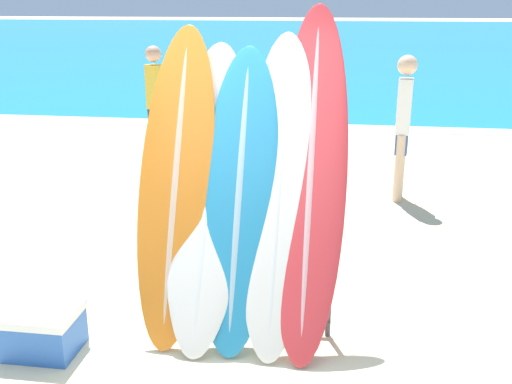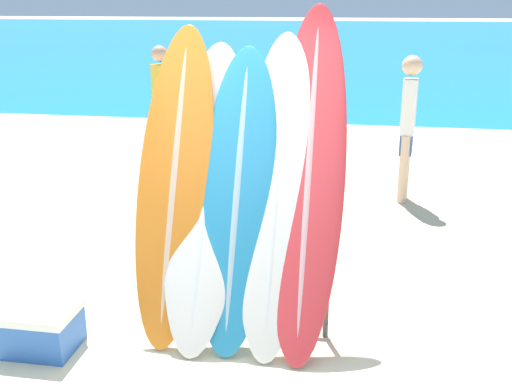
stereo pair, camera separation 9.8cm
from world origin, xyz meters
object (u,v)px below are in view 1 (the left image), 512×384
object	(u,v)px
surfboard_slot_3	(279,190)
surfboard_slot_2	(239,196)
surfboard_rack	(240,276)
surfboard_slot_1	(208,192)
person_near_water	(403,123)
surfboard_slot_4	(310,175)
cooler_box	(44,330)
person_mid_beach	(156,101)
surfboard_slot_0	(176,182)

from	to	relation	value
surfboard_slot_3	surfboard_slot_2	bearing A→B (deg)	-172.13
surfboard_rack	surfboard_slot_2	bearing A→B (deg)	99.12
surfboard_slot_1	person_near_water	xyz separation A→B (m)	(1.64, 3.18, -0.08)
surfboard_slot_2	surfboard_slot_4	distance (m)	0.53
person_near_water	surfboard_slot_1	bearing A→B (deg)	-19.72
surfboard_slot_4	cooler_box	bearing A→B (deg)	-159.27
surfboard_slot_1	person_mid_beach	xyz separation A→B (m)	(-1.77, 4.38, -0.09)
surfboard_slot_3	person_mid_beach	bearing A→B (deg)	117.58
surfboard_slot_4	person_near_water	world-z (taller)	surfboard_slot_4
surfboard_slot_0	person_mid_beach	bearing A→B (deg)	109.37
surfboard_rack	surfboard_slot_3	bearing A→B (deg)	25.02
surfboard_slot_4	person_near_water	size ratio (longest dim) A/B	1.34
surfboard_slot_1	person_mid_beach	distance (m)	4.72
person_mid_beach	cooler_box	world-z (taller)	person_mid_beach
person_mid_beach	person_near_water	bearing A→B (deg)	-165.44
person_near_water	cooler_box	xyz separation A→B (m)	(-2.70, -3.78, -0.79)
surfboard_slot_1	surfboard_slot_4	bearing A→B (deg)	5.84
surfboard_slot_3	person_near_water	distance (m)	3.37
surfboard_rack	person_near_water	bearing A→B (deg)	67.00
surfboard_slot_4	person_mid_beach	distance (m)	4.98
surfboard_slot_1	person_near_water	world-z (taller)	surfboard_slot_1
surfboard_rack	person_mid_beach	xyz separation A→B (m)	(-2.02, 4.49, 0.51)
surfboard_slot_3	surfboard_slot_0	bearing A→B (deg)	-179.53
surfboard_slot_1	person_near_water	size ratio (longest dim) A/B	1.18
surfboard_rack	surfboard_slot_1	distance (m)	0.65
surfboard_slot_1	person_near_water	distance (m)	3.58
person_near_water	cooler_box	distance (m)	4.71
surfboard_slot_3	person_near_water	xyz separation A→B (m)	(1.13, 3.17, -0.12)
surfboard_slot_0	surfboard_slot_2	size ratio (longest dim) A/B	1.07
surfboard_slot_4	surfboard_slot_3	bearing A→B (deg)	-163.82
surfboard_slot_2	cooler_box	size ratio (longest dim) A/B	4.17
surfboard_slot_0	surfboard_slot_4	distance (m)	0.97
surfboard_slot_1	surfboard_slot_2	xyz separation A→B (m)	(0.24, -0.03, -0.01)
surfboard_slot_0	surfboard_slot_1	world-z (taller)	surfboard_slot_0
surfboard_slot_3	surfboard_slot_4	bearing A→B (deg)	16.18
surfboard_rack	surfboard_slot_1	size ratio (longest dim) A/B	0.65
surfboard_slot_4	person_near_water	bearing A→B (deg)	73.56
surfboard_slot_0	person_near_water	bearing A→B (deg)	59.39
surfboard_rack	person_mid_beach	distance (m)	4.95
surfboard_slot_2	person_mid_beach	xyz separation A→B (m)	(-2.00, 4.40, -0.08)
cooler_box	person_mid_beach	bearing A→B (deg)	98.21
surfboard_slot_0	person_near_water	size ratio (longest dim) A/B	1.25
surfboard_slot_0	surfboard_slot_3	world-z (taller)	surfboard_slot_0
person_near_water	person_mid_beach	world-z (taller)	person_near_water
surfboard_rack	surfboard_slot_2	distance (m)	0.59
surfboard_slot_2	surfboard_slot_4	xyz separation A→B (m)	(0.49, 0.10, 0.15)
surfboard_slot_3	surfboard_slot_4	xyz separation A→B (m)	(0.22, 0.06, 0.10)
surfboard_slot_0	person_mid_beach	distance (m)	4.64
surfboard_slot_4	cooler_box	size ratio (longest dim) A/B	4.78
person_mid_beach	surfboard_slot_3	bearing A→B (deg)	151.48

